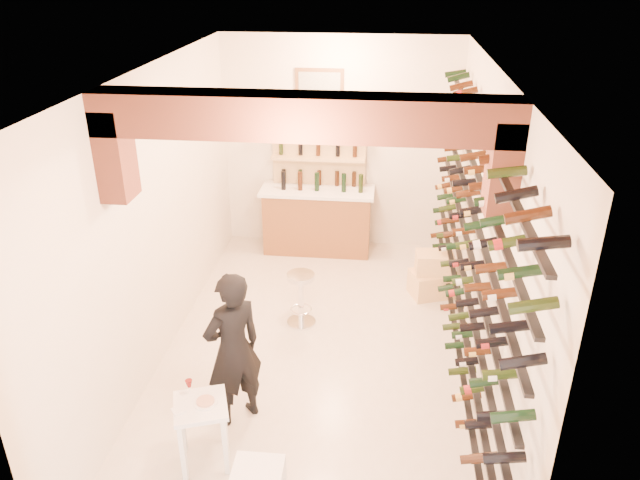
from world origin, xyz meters
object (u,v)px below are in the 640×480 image
at_px(tasting_table, 201,414).
at_px(chrome_barstool, 301,295).
at_px(back_counter, 317,219).
at_px(crate_lower, 432,283).
at_px(wine_rack, 464,238).
at_px(person, 233,349).

bearing_deg(tasting_table, chrome_barstool, 57.56).
bearing_deg(chrome_barstool, back_counter, 90.94).
bearing_deg(crate_lower, wine_rack, -84.89).
bearing_deg(chrome_barstool, crate_lower, 28.10).
height_order(wine_rack, tasting_table, wine_rack).
bearing_deg(wine_rack, tasting_table, -142.82).
relative_size(wine_rack, tasting_table, 7.09).
height_order(back_counter, tasting_table, back_counter).
bearing_deg(tasting_table, person, 56.44).
bearing_deg(wine_rack, back_counter, 124.66).
xyz_separation_m(back_counter, chrome_barstool, (0.03, -2.07, -0.13)).
bearing_deg(tasting_table, wine_rack, 18.00).
bearing_deg(person, back_counter, -138.19).
bearing_deg(person, crate_lower, -170.77).
distance_m(wine_rack, person, 2.60).
relative_size(wine_rack, chrome_barstool, 8.17).
relative_size(back_counter, crate_lower, 2.96).
xyz_separation_m(tasting_table, crate_lower, (2.22, 3.25, -0.37)).
height_order(wine_rack, person, wine_rack).
height_order(tasting_table, chrome_barstool, tasting_table).
distance_m(back_counter, tasting_table, 4.46).
distance_m(tasting_table, crate_lower, 3.96).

